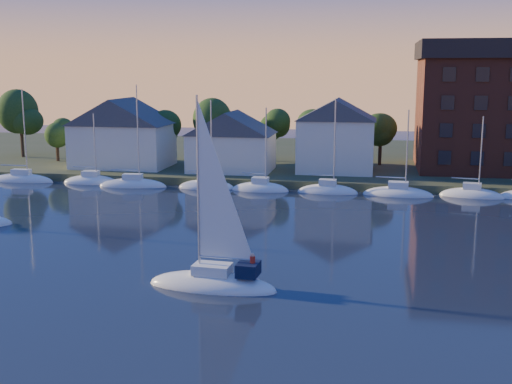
% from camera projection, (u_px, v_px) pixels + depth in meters
% --- Properties ---
extents(ground, '(260.00, 260.00, 0.00)m').
position_uv_depth(ground, '(96.00, 370.00, 31.73)').
color(ground, black).
rests_on(ground, ground).
extents(shoreline_land, '(160.00, 50.00, 2.00)m').
position_uv_depth(shoreline_land, '(292.00, 161.00, 104.11)').
color(shoreline_land, '#354025').
rests_on(shoreline_land, ground).
extents(wooden_dock, '(120.00, 3.00, 1.00)m').
position_uv_depth(wooden_dock, '(269.00, 186.00, 81.92)').
color(wooden_dock, brown).
rests_on(wooden_dock, ground).
extents(clubhouse_west, '(13.65, 9.45, 9.64)m').
position_uv_depth(clubhouse_west, '(123.00, 132.00, 90.57)').
color(clubhouse_west, silver).
rests_on(clubhouse_west, shoreline_land).
extents(clubhouse_centre, '(11.55, 8.40, 8.08)m').
position_uv_depth(clubhouse_centre, '(231.00, 140.00, 86.86)').
color(clubhouse_centre, silver).
rests_on(clubhouse_centre, shoreline_land).
extents(clubhouse_east, '(10.50, 8.40, 9.80)m').
position_uv_depth(clubhouse_east, '(336.00, 135.00, 86.09)').
color(clubhouse_east, silver).
rests_on(clubhouse_east, shoreline_land).
extents(tree_line, '(93.40, 5.40, 8.90)m').
position_uv_depth(tree_line, '(296.00, 123.00, 90.81)').
color(tree_line, '#3C291B').
rests_on(tree_line, shoreline_land).
extents(moored_fleet, '(79.50, 2.40, 12.05)m').
position_uv_depth(moored_fleet, '(233.00, 188.00, 79.73)').
color(moored_fleet, white).
rests_on(moored_fleet, ground).
extents(hero_sailboat, '(9.22, 3.48, 14.13)m').
position_uv_depth(hero_sailboat, '(214.00, 279.00, 43.64)').
color(hero_sailboat, white).
rests_on(hero_sailboat, ground).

